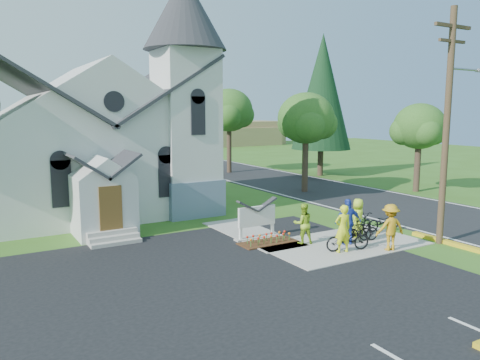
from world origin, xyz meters
TOP-DOWN VIEW (x-y plane):
  - ground at (0.00, 0.00)m, footprint 120.00×120.00m
  - parking_lot at (-7.00, -2.00)m, footprint 20.00×16.00m
  - road at (10.00, 15.00)m, footprint 8.00×90.00m
  - sidewalk at (1.50, 0.50)m, footprint 7.00×4.00m
  - church at (-5.48, 12.48)m, footprint 12.35×12.00m
  - church_sign at (-1.20, 3.20)m, footprint 2.20×0.40m
  - flower_bed at (-1.20, 2.30)m, footprint 2.60×1.10m
  - utility_pole at (5.36, -1.50)m, footprint 3.45×0.28m
  - tree_road_near at (8.50, 12.00)m, footprint 4.00×4.00m
  - tree_road_mid at (9.00, 24.00)m, footprint 4.40×4.40m
  - tree_road_far at (15.50, 8.00)m, footprint 3.60×3.60m
  - conifer at (15.00, 18.00)m, footprint 5.20×5.20m
  - distant_hills at (3.36, 56.33)m, footprint 61.00×10.00m
  - cyclist_0 at (0.61, -0.43)m, footprint 0.79×0.60m
  - bike_0 at (0.93, -0.38)m, footprint 2.00×1.15m
  - cyclist_1 at (0.03, 1.41)m, footprint 1.03×0.92m
  - bike_1 at (2.20, 0.46)m, footprint 1.60×0.92m
  - cyclist_2 at (1.60, 0.32)m, footprint 1.26×0.88m
  - bike_2 at (3.12, 1.18)m, footprint 2.05×1.08m
  - cyclist_3 at (2.50, -1.20)m, footprint 1.39×1.02m
  - bike_3 at (2.45, 0.30)m, footprint 1.66×0.79m
  - cyclist_4 at (2.82, 0.96)m, footprint 1.02×0.86m
  - bike_4 at (4.70, 1.17)m, footprint 1.78×0.93m

SIDE VIEW (x-z plane):
  - ground at x=0.00m, z-range 0.00..0.00m
  - parking_lot at x=-7.00m, z-range 0.00..0.02m
  - road at x=10.00m, z-range 0.00..0.02m
  - sidewalk at x=1.50m, z-range 0.00..0.05m
  - flower_bed at x=-1.20m, z-range 0.00..0.07m
  - bike_4 at x=4.70m, z-range 0.05..0.94m
  - bike_1 at x=2.20m, z-range 0.05..0.97m
  - bike_3 at x=2.45m, z-range 0.05..1.01m
  - bike_0 at x=0.93m, z-range 0.05..1.05m
  - bike_2 at x=3.12m, z-range 0.05..1.07m
  - cyclist_1 at x=0.03m, z-range 0.05..1.81m
  - cyclist_4 at x=2.82m, z-range 0.05..1.83m
  - cyclist_3 at x=2.50m, z-range 0.05..1.98m
  - church_sign at x=-1.20m, z-range 0.18..1.88m
  - cyclist_0 at x=0.61m, z-range 0.05..2.02m
  - cyclist_2 at x=1.60m, z-range 0.05..2.03m
  - distant_hills at x=3.36m, z-range -0.63..4.97m
  - tree_road_far at x=15.50m, z-range 1.48..7.78m
  - tree_road_near at x=8.50m, z-range 1.68..8.73m
  - church at x=-5.48m, z-range -1.25..11.75m
  - utility_pole at x=5.36m, z-range 0.40..10.40m
  - tree_road_mid at x=9.00m, z-range 1.88..9.68m
  - conifer at x=15.00m, z-range 1.19..13.59m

